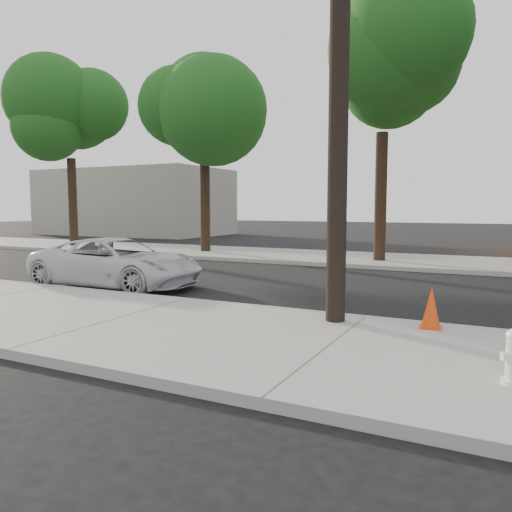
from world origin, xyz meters
name	(u,v)px	position (x,y,z in m)	size (l,w,h in m)	color
ground	(232,291)	(0.00, 0.00, 0.00)	(120.00, 120.00, 0.00)	black
near_sidewalk	(116,322)	(0.00, -4.30, 0.07)	(90.00, 4.40, 0.15)	gray
far_sidewalk	(334,258)	(0.00, 8.50, 0.07)	(90.00, 5.00, 0.15)	gray
curb_near	(186,302)	(0.00, -2.10, 0.07)	(90.00, 0.12, 0.16)	#9E9B93
building_far	(135,202)	(-20.00, 20.00, 2.50)	(14.00, 8.00, 5.00)	gray
utility_pole	(339,55)	(3.60, -2.70, 4.70)	(1.40, 0.34, 9.00)	black
tree_a	(70,120)	(-13.80, 7.85, 6.53)	(4.65, 4.50, 9.00)	black
tree_b	(206,116)	(-5.81, 8.06, 6.15)	(4.34, 4.20, 8.45)	black
tree_c	(389,74)	(2.22, 7.64, 6.91)	(4.96, 4.80, 9.55)	black
police_cruiser	(117,262)	(-3.11, -0.82, 0.66)	(2.20, 4.76, 1.32)	silver
traffic_cone	(431,308)	(5.18, -2.50, 0.48)	(0.39, 0.39, 0.69)	#DF3E0B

